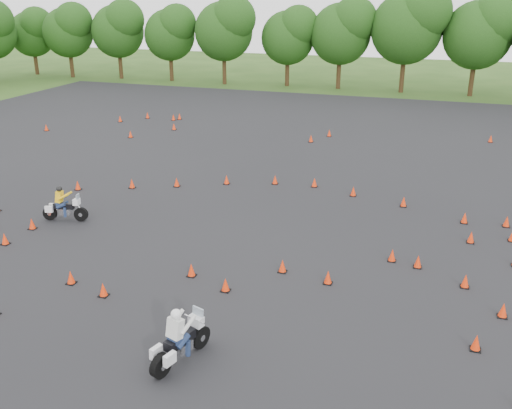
% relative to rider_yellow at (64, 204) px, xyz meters
% --- Properties ---
extents(ground, '(140.00, 140.00, 0.00)m').
position_rel_rider_yellow_xyz_m(ground, '(8.19, -2.58, -0.77)').
color(ground, '#2D5119').
rests_on(ground, ground).
extents(asphalt_pad, '(62.00, 62.00, 0.00)m').
position_rel_rider_yellow_xyz_m(asphalt_pad, '(8.19, 3.42, -0.76)').
color(asphalt_pad, black).
rests_on(asphalt_pad, ground).
extents(treeline, '(86.85, 32.29, 10.73)m').
position_rel_rider_yellow_xyz_m(treeline, '(12.94, 32.50, 3.85)').
color(treeline, '#1D4213').
rests_on(treeline, ground).
extents(traffic_cones, '(36.39, 32.87, 0.45)m').
position_rel_rider_yellow_xyz_m(traffic_cones, '(7.93, 2.51, -0.54)').
color(traffic_cones, '#F8330A').
rests_on(traffic_cones, asphalt_pad).
extents(rider_yellow, '(2.06, 1.04, 1.53)m').
position_rel_rider_yellow_xyz_m(rider_yellow, '(0.00, 0.00, 0.00)').
color(rider_yellow, yellow).
rests_on(rider_yellow, ground).
extents(rider_white, '(1.28, 2.33, 1.72)m').
position_rel_rider_yellow_xyz_m(rider_white, '(9.02, -7.51, 0.10)').
color(rider_white, silver).
rests_on(rider_white, ground).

